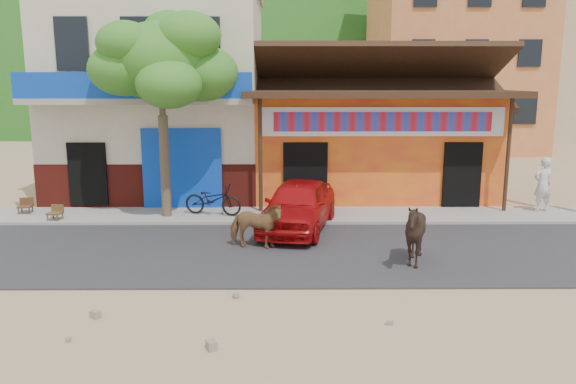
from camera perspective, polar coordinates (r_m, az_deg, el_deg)
name	(u,v)px	position (r m, az deg, el deg)	size (l,w,h in m)	color
ground	(338,290)	(11.45, 5.08, -9.86)	(120.00, 120.00, 0.00)	#9E825B
road	(328,251)	(13.80, 4.10, -6.03)	(60.00, 5.00, 0.04)	#28282B
sidewalk	(319,216)	(17.15, 3.20, -2.42)	(60.00, 2.00, 0.12)	gray
dance_club	(367,144)	(20.99, 8.05, 4.84)	(8.00, 6.00, 3.60)	orange
cafe_building	(162,98)	(21.11, -12.68, 9.34)	(7.00, 6.00, 7.00)	beige
apartment_front	(452,48)	(36.11, 16.28, 13.85)	(9.00, 9.00, 12.00)	#CC723F
apartment_rear	(552,67)	(44.89, 25.27, 11.38)	(8.00, 8.00, 10.00)	tan
hillside	(292,22)	(81.02, 0.37, 16.90)	(100.00, 40.00, 24.00)	#194C14
tree	(163,115)	(16.83, -12.61, 7.62)	(3.00, 3.00, 6.00)	#2D721E
cow_tan	(256,225)	(13.81, -3.31, -3.41)	(0.63, 1.37, 1.16)	brown
cow_dark	(415,233)	(12.86, 12.78, -4.08)	(1.19, 1.34, 1.47)	black
red_car	(298,205)	(15.50, 1.05, -1.33)	(1.64, 4.08, 1.39)	#AB0C0E
scooter	(213,200)	(17.05, -7.63, -0.76)	(0.62, 1.78, 0.94)	black
pedestrian	(543,184)	(18.99, 24.47, 0.70)	(0.62, 0.40, 1.69)	silver
cafe_chair_left	(25,199)	(18.90, -25.19, -0.69)	(0.40, 0.40, 0.85)	#482718
cafe_chair_right	(54,206)	(17.65, -22.65, -1.37)	(0.37, 0.37, 0.80)	#4F391A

